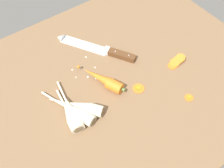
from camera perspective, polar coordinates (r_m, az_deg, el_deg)
The scene contains 11 objects.
ground_plane at distance 98.74cm, azimuth -0.68°, elevation -0.43°, with size 120.00×90.00×4.00cm, color brown.
chefs_knife at distance 108.12cm, azimuth -4.00°, elevation 7.91°, with size 20.93×31.40×4.18cm.
whole_carrot at distance 95.36cm, azimuth -1.71°, elevation 0.91°, with size 10.01×19.50×4.20cm.
parsnip_front at distance 88.46cm, azimuth -8.95°, elevation -6.77°, with size 5.33×18.33×4.00cm.
parsnip_mid_left at distance 89.06cm, azimuth -7.92°, elevation -5.85°, with size 10.16×21.71×4.00cm.
parsnip_mid_right at distance 89.51cm, azimuth -5.87°, elevation -4.98°, with size 13.41×16.79×4.00cm.
parsnip_back at distance 89.09cm, azimuth -8.72°, elevation -6.00°, with size 6.25×21.67×4.00cm.
carrot_slice_stack at distance 105.47cm, azimuth 13.73°, elevation 4.75°, with size 8.12×4.09×2.63cm.
carrot_slice_stray_near at distance 96.95cm, azimuth 16.29°, elevation -2.77°, with size 3.03×3.03×0.70cm.
carrot_slice_stray_mid at distance 95.75cm, azimuth 5.76°, elevation -0.90°, with size 4.27×4.27×0.70cm.
mince_crumbs at distance 103.13cm, azimuth -4.02°, elevation 4.73°, with size 17.81×13.14×0.89cm.
Camera 1 is at (-32.75, -47.25, 78.28)cm, focal length 42.41 mm.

